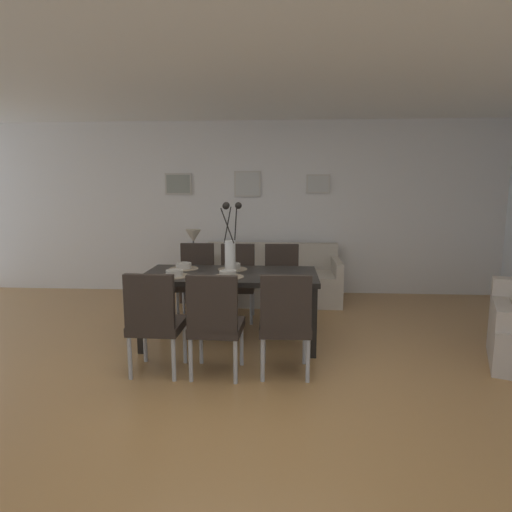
% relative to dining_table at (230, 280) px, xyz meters
% --- Properties ---
extents(ground_plane, '(9.00, 9.00, 0.00)m').
position_rel_dining_table_xyz_m(ground_plane, '(0.23, -1.00, -0.66)').
color(ground_plane, '#A87A47').
extents(back_wall_panel, '(9.00, 0.10, 2.60)m').
position_rel_dining_table_xyz_m(back_wall_panel, '(0.23, 2.25, 0.64)').
color(back_wall_panel, silver).
rests_on(back_wall_panel, ground).
extents(ceiling_panel, '(9.00, 7.20, 0.08)m').
position_rel_dining_table_xyz_m(ceiling_panel, '(0.23, -0.60, 1.98)').
color(ceiling_panel, white).
extents(dining_table, '(1.80, 0.89, 0.74)m').
position_rel_dining_table_xyz_m(dining_table, '(0.00, 0.00, 0.00)').
color(dining_table, black).
rests_on(dining_table, ground).
extents(dining_chair_near_left, '(0.45, 0.45, 0.92)m').
position_rel_dining_table_xyz_m(dining_chair_near_left, '(-0.55, -0.86, -0.15)').
color(dining_chair_near_left, black).
rests_on(dining_chair_near_left, ground).
extents(dining_chair_near_right, '(0.46, 0.46, 0.92)m').
position_rel_dining_table_xyz_m(dining_chair_near_right, '(-0.54, 0.86, -0.15)').
color(dining_chair_near_right, black).
rests_on(dining_chair_near_right, ground).
extents(dining_chair_far_left, '(0.46, 0.46, 0.92)m').
position_rel_dining_table_xyz_m(dining_chair_far_left, '(-0.03, -0.87, -0.15)').
color(dining_chair_far_left, black).
rests_on(dining_chair_far_left, ground).
extents(dining_chair_far_right, '(0.45, 0.45, 0.92)m').
position_rel_dining_table_xyz_m(dining_chair_far_right, '(-0.02, 0.83, -0.15)').
color(dining_chair_far_right, black).
rests_on(dining_chair_far_right, ground).
extents(dining_chair_mid_left, '(0.45, 0.45, 0.92)m').
position_rel_dining_table_xyz_m(dining_chair_mid_left, '(0.57, -0.82, -0.15)').
color(dining_chair_mid_left, black).
rests_on(dining_chair_mid_left, ground).
extents(dining_chair_mid_right, '(0.46, 0.46, 0.92)m').
position_rel_dining_table_xyz_m(dining_chair_mid_right, '(0.54, 0.85, -0.15)').
color(dining_chair_mid_right, black).
rests_on(dining_chair_mid_right, ground).
extents(centerpiece_vase, '(0.21, 0.23, 0.73)m').
position_rel_dining_table_xyz_m(centerpiece_vase, '(0.00, 0.00, 0.36)').
color(centerpiece_vase, silver).
rests_on(centerpiece_vase, dining_table).
extents(placemat_near_left, '(0.32, 0.32, 0.01)m').
position_rel_dining_table_xyz_m(placemat_near_left, '(-0.54, -0.20, 0.08)').
color(placemat_near_left, '#7F705B').
rests_on(placemat_near_left, dining_table).
extents(bowl_near_left, '(0.17, 0.17, 0.07)m').
position_rel_dining_table_xyz_m(bowl_near_left, '(-0.54, -0.20, 0.12)').
color(bowl_near_left, '#B2ADA3').
rests_on(bowl_near_left, dining_table).
extents(placemat_near_right, '(0.32, 0.32, 0.01)m').
position_rel_dining_table_xyz_m(placemat_near_right, '(-0.54, 0.20, 0.08)').
color(placemat_near_right, '#7F705B').
rests_on(placemat_near_right, dining_table).
extents(bowl_near_right, '(0.17, 0.17, 0.07)m').
position_rel_dining_table_xyz_m(bowl_near_right, '(-0.54, 0.20, 0.12)').
color(bowl_near_right, '#B2ADA3').
rests_on(bowl_near_right, dining_table).
extents(placemat_far_left, '(0.32, 0.32, 0.01)m').
position_rel_dining_table_xyz_m(placemat_far_left, '(0.00, -0.20, 0.08)').
color(placemat_far_left, '#7F705B').
rests_on(placemat_far_left, dining_table).
extents(bowl_far_left, '(0.17, 0.17, 0.07)m').
position_rel_dining_table_xyz_m(bowl_far_left, '(0.00, -0.20, 0.12)').
color(bowl_far_left, '#B2ADA3').
rests_on(bowl_far_left, dining_table).
extents(placemat_far_right, '(0.32, 0.32, 0.01)m').
position_rel_dining_table_xyz_m(placemat_far_right, '(0.00, 0.20, 0.08)').
color(placemat_far_right, '#7F705B').
rests_on(placemat_far_right, dining_table).
extents(bowl_far_right, '(0.17, 0.17, 0.07)m').
position_rel_dining_table_xyz_m(bowl_far_right, '(0.00, 0.20, 0.12)').
color(bowl_far_right, '#B2ADA3').
rests_on(bowl_far_right, dining_table).
extents(sofa, '(1.95, 0.84, 0.80)m').
position_rel_dining_table_xyz_m(sofa, '(0.38, 1.70, -0.38)').
color(sofa, '#B2A899').
rests_on(sofa, ground).
extents(side_table, '(0.36, 0.36, 0.52)m').
position_rel_dining_table_xyz_m(side_table, '(-0.73, 1.61, -0.40)').
color(side_table, '#33261E').
rests_on(side_table, ground).
extents(table_lamp, '(0.22, 0.22, 0.51)m').
position_rel_dining_table_xyz_m(table_lamp, '(-0.73, 1.61, 0.23)').
color(table_lamp, '#4C4C51').
rests_on(table_lamp, side_table).
extents(framed_picture_left, '(0.41, 0.03, 0.33)m').
position_rel_dining_table_xyz_m(framed_picture_left, '(-1.06, 2.18, 1.01)').
color(framed_picture_left, '#B2ADA3').
extents(framed_picture_center, '(0.40, 0.03, 0.39)m').
position_rel_dining_table_xyz_m(framed_picture_center, '(0.00, 2.18, 1.01)').
color(framed_picture_center, '#B2ADA3').
extents(framed_picture_right, '(0.35, 0.03, 0.28)m').
position_rel_dining_table_xyz_m(framed_picture_right, '(1.06, 2.18, 1.01)').
color(framed_picture_right, '#B2ADA3').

